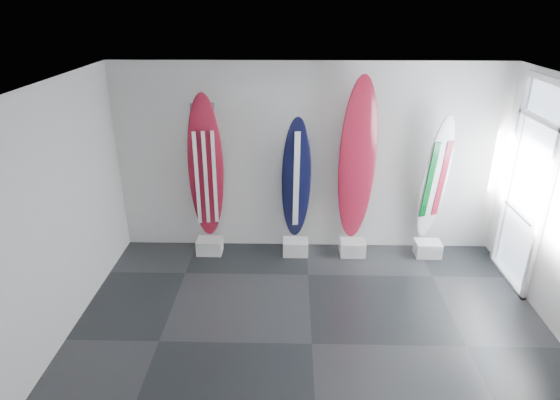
{
  "coord_description": "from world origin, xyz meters",
  "views": [
    {
      "loc": [
        -0.27,
        -4.57,
        3.85
      ],
      "look_at": [
        -0.42,
        1.4,
        1.28
      ],
      "focal_mm": 30.48,
      "sensor_mm": 36.0,
      "label": 1
    }
  ],
  "objects_px": {
    "surfboard_swiss": "(357,162)",
    "surfboard_italy": "(435,179)",
    "surfboard_navy": "(296,180)",
    "surfboard_usa": "(206,168)"
  },
  "relations": [
    {
      "from": "surfboard_usa",
      "to": "surfboard_navy",
      "type": "xyz_separation_m",
      "value": [
        1.39,
        0.0,
        -0.17
      ]
    },
    {
      "from": "surfboard_usa",
      "to": "surfboard_italy",
      "type": "relative_size",
      "value": 1.14
    },
    {
      "from": "surfboard_italy",
      "to": "surfboard_swiss",
      "type": "bearing_deg",
      "value": 158.9
    },
    {
      "from": "surfboard_navy",
      "to": "surfboard_swiss",
      "type": "relative_size",
      "value": 0.77
    },
    {
      "from": "surfboard_swiss",
      "to": "surfboard_italy",
      "type": "relative_size",
      "value": 1.26
    },
    {
      "from": "surfboard_navy",
      "to": "surfboard_usa",
      "type": "bearing_deg",
      "value": 172.36
    },
    {
      "from": "surfboard_usa",
      "to": "surfboard_italy",
      "type": "distance_m",
      "value": 3.52
    },
    {
      "from": "surfboard_swiss",
      "to": "surfboard_italy",
      "type": "xyz_separation_m",
      "value": [
        1.21,
        0.0,
        -0.28
      ]
    },
    {
      "from": "surfboard_usa",
      "to": "surfboard_italy",
      "type": "height_order",
      "value": "surfboard_usa"
    },
    {
      "from": "surfboard_usa",
      "to": "surfboard_swiss",
      "type": "bearing_deg",
      "value": -11.38
    }
  ]
}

